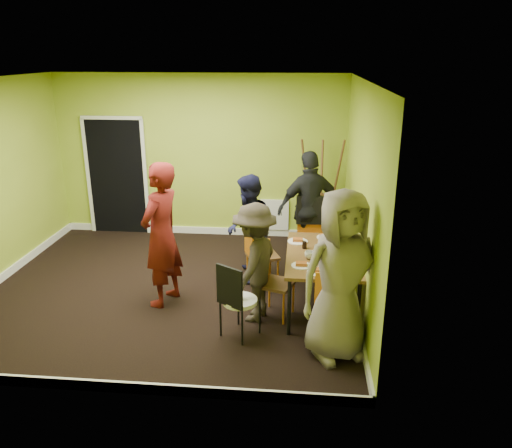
{
  "coord_description": "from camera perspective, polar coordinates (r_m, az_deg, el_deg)",
  "views": [
    {
      "loc": [
        1.76,
        -6.13,
        3.13
      ],
      "look_at": [
        1.18,
        0.0,
        0.99
      ],
      "focal_mm": 35.0,
      "sensor_mm": 36.0,
      "label": 1
    }
  ],
  "objects": [
    {
      "name": "person_left_far",
      "position": [
        7.0,
        -0.86,
        -0.57
      ],
      "size": [
        0.7,
        0.83,
        1.54
      ],
      "primitive_type": "imported",
      "rotation": [
        0.0,
        0.0,
        -1.4
      ],
      "color": "#151634",
      "rests_on": "ground"
    },
    {
      "name": "glass_front",
      "position": [
        5.8,
        8.5,
        -4.77
      ],
      "size": [
        0.06,
        0.06,
        0.1
      ],
      "primitive_type": "cylinder",
      "color": "black",
      "rests_on": "dining_table"
    },
    {
      "name": "chair_left_near",
      "position": [
        6.14,
        1.68,
        -5.94
      ],
      "size": [
        0.49,
        0.49,
        0.94
      ],
      "rotation": [
        0.0,
        0.0,
        -1.91
      ],
      "color": "orange",
      "rests_on": "ground"
    },
    {
      "name": "chair_back_end",
      "position": [
        7.54,
        6.3,
        0.73
      ],
      "size": [
        0.45,
        0.54,
        1.08
      ],
      "rotation": [
        0.0,
        0.0,
        3.18
      ],
      "color": "orange",
      "rests_on": "ground"
    },
    {
      "name": "person_front_end",
      "position": [
        5.25,
        9.65,
        -5.89
      ],
      "size": [
        1.07,
        0.92,
        1.86
      ],
      "primitive_type": "imported",
      "rotation": [
        0.0,
        0.0,
        0.43
      ],
      "color": "gray",
      "rests_on": "ground"
    },
    {
      "name": "person_back_end",
      "position": [
        7.63,
        6.15,
        1.84
      ],
      "size": [
        1.11,
        0.79,
        1.75
      ],
      "primitive_type": "imported",
      "rotation": [
        0.0,
        0.0,
        3.54
      ],
      "color": "black",
      "rests_on": "ground"
    },
    {
      "name": "cup_b",
      "position": [
        6.34,
        8.64,
        -2.68
      ],
      "size": [
        0.1,
        0.1,
        0.09
      ],
      "primitive_type": "imported",
      "color": "white",
      "rests_on": "dining_table"
    },
    {
      "name": "dining_table",
      "position": [
        6.28,
        7.63,
        -3.84
      ],
      "size": [
        0.9,
        1.5,
        0.75
      ],
      "color": "black",
      "rests_on": "ground"
    },
    {
      "name": "blue_bottle",
      "position": [
        5.88,
        10.04,
        -4.03
      ],
      "size": [
        0.08,
        0.08,
        0.19
      ],
      "primitive_type": "cylinder",
      "color": "blue",
      "rests_on": "dining_table"
    },
    {
      "name": "chair_bentwood",
      "position": [
        5.68,
        -2.27,
        -8.37
      ],
      "size": [
        0.49,
        0.49,
        0.92
      ],
      "rotation": [
        0.0,
        0.0,
        -0.56
      ],
      "color": "black",
      "rests_on": "ground"
    },
    {
      "name": "room_walls",
      "position": [
        6.77,
        -10.17,
        0.4
      ],
      "size": [
        5.04,
        4.54,
        2.82
      ],
      "color": "#90A92B",
      "rests_on": "ground"
    },
    {
      "name": "plate_far_front",
      "position": [
        5.74,
        7.15,
        -5.46
      ],
      "size": [
        0.26,
        0.26,
        0.01
      ],
      "primitive_type": "cylinder",
      "color": "white",
      "rests_on": "dining_table"
    },
    {
      "name": "thermos",
      "position": [
        6.31,
        8.01,
        -2.23
      ],
      "size": [
        0.06,
        0.06,
        0.2
      ],
      "primitive_type": "cylinder",
      "color": "white",
      "rests_on": "dining_table"
    },
    {
      "name": "orange_bottle",
      "position": [
        6.34,
        7.57,
        -2.68
      ],
      "size": [
        0.03,
        0.03,
        0.08
      ],
      "primitive_type": "cylinder",
      "color": "orange",
      "rests_on": "dining_table"
    },
    {
      "name": "ground",
      "position": [
        7.1,
        -9.61,
        -7.28
      ],
      "size": [
        5.0,
        5.0,
        0.0
      ],
      "primitive_type": "plane",
      "color": "black",
      "rests_on": "ground"
    },
    {
      "name": "plate_near_right",
      "position": [
        5.88,
        5.19,
        -4.76
      ],
      "size": [
        0.23,
        0.23,
        0.01
      ],
      "primitive_type": "cylinder",
      "color": "white",
      "rests_on": "dining_table"
    },
    {
      "name": "cup_a",
      "position": [
        6.08,
        6.14,
        -3.55
      ],
      "size": [
        0.12,
        0.12,
        0.09
      ],
      "primitive_type": "imported",
      "color": "white",
      "rests_on": "dining_table"
    },
    {
      "name": "plate_wall_back",
      "position": [
        6.41,
        9.36,
        -2.86
      ],
      "size": [
        0.22,
        0.22,
        0.01
      ],
      "primitive_type": "cylinder",
      "color": "white",
      "rests_on": "dining_table"
    },
    {
      "name": "plate_far_back",
      "position": [
        6.79,
        7.86,
        -1.51
      ],
      "size": [
        0.22,
        0.22,
        0.01
      ],
      "primitive_type": "cylinder",
      "color": "white",
      "rests_on": "dining_table"
    },
    {
      "name": "glass_mid",
      "position": [
        6.38,
        5.56,
        -2.41
      ],
      "size": [
        0.06,
        0.06,
        0.09
      ],
      "primitive_type": "cylinder",
      "color": "black",
      "rests_on": "dining_table"
    },
    {
      "name": "chair_front_end",
      "position": [
        5.68,
        8.53,
        -8.76
      ],
      "size": [
        0.41,
        0.41,
        0.87
      ],
      "rotation": [
        0.0,
        0.0,
        -0.15
      ],
      "color": "orange",
      "rests_on": "ground"
    },
    {
      "name": "easel",
      "position": [
        8.46,
        7.4,
        3.64
      ],
      "size": [
        0.72,
        0.68,
        1.8
      ],
      "color": "brown",
      "rests_on": "ground"
    },
    {
      "name": "plate_near_left",
      "position": [
        6.6,
        4.78,
        -1.99
      ],
      "size": [
        0.26,
        0.26,
        0.01
      ],
      "primitive_type": "cylinder",
      "color": "white",
      "rests_on": "dining_table"
    },
    {
      "name": "chair_left_far",
      "position": [
        6.87,
        0.1,
        -2.97
      ],
      "size": [
        0.52,
        0.52,
        0.97
      ],
      "rotation": [
        0.0,
        0.0,
        -1.19
      ],
      "color": "orange",
      "rests_on": "ground"
    },
    {
      "name": "person_standing",
      "position": [
        6.4,
        -10.77,
        -1.24
      ],
      "size": [
        0.64,
        0.79,
        1.87
      ],
      "primitive_type": "imported",
      "rotation": [
        0.0,
        0.0,
        -1.9
      ],
      "color": "#58120F",
      "rests_on": "ground"
    },
    {
      "name": "person_left_near",
      "position": [
        5.97,
        -0.17,
        -4.47
      ],
      "size": [
        0.8,
        1.07,
        1.47
      ],
      "primitive_type": "imported",
      "rotation": [
        0.0,
        0.0,
        -1.87
      ],
      "color": "#2E271F",
      "rests_on": "ground"
    },
    {
      "name": "glass_back",
      "position": [
        6.67,
        8.41,
        -1.59
      ],
      "size": [
        0.06,
        0.06,
        0.08
      ],
      "primitive_type": "cylinder",
      "color": "black",
      "rests_on": "dining_table"
    },
    {
      "name": "plate_wall_front",
      "position": [
        6.07,
        9.56,
        -4.17
      ],
      "size": [
        0.23,
        0.23,
        0.01
      ],
      "primitive_type": "cylinder",
      "color": "white",
      "rests_on": "dining_table"
    }
  ]
}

